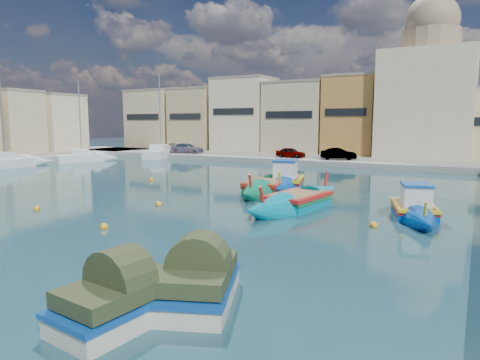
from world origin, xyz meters
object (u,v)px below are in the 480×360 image
Objects in this scene: tender_far at (121,302)px; yacht_north at (165,153)px; tender_near at (199,284)px; yacht_mid at (19,163)px; luzzu_green at (266,188)px; yacht_midnorth at (92,158)px; luzzu_blue_cabin at (286,183)px; church_block at (428,89)px; luzzu_turquoise_cabin at (414,210)px; luzzu_cyan_mid at (297,202)px.

yacht_north is (-29.68, 38.06, -0.02)m from tender_far.
tender_near is 40.17m from yacht_mid.
yacht_midnorth is at bearing 159.83° from luzzu_green.
tender_far is 40.19m from yacht_mid.
luzzu_blue_cabin is 1.00× the size of luzzu_green.
yacht_north is 1.17× the size of yacht_midnorth.
luzzu_turquoise_cabin is at bearing -84.71° from church_block.
yacht_north is (-30.65, 36.29, -0.03)m from tender_near.
luzzu_blue_cabin is at bearing 102.81° from tender_far.
luzzu_green is 0.85× the size of yacht_mid.
luzzu_green is at bearing 110.13° from tender_near.
yacht_north is at bearing 127.95° from tender_far.
yacht_midnorth reaches higher than luzzu_turquoise_cabin.
yacht_north is at bearing 141.25° from luzzu_green.
tender_far is (5.10, -18.33, 0.18)m from luzzu_green.
luzzu_blue_cabin is 29.85m from yacht_mid.
luzzu_green is (-6.51, -29.53, -8.11)m from church_block.
luzzu_blue_cabin is (-9.16, 5.48, 0.06)m from luzzu_turquoise_cabin.
luzzu_blue_cabin is at bearing 0.69° from yacht_mid.
church_block is 45.94m from yacht_mid.
luzzu_blue_cabin is at bearing -34.64° from yacht_north.
yacht_mid is (-29.85, -0.36, 0.04)m from luzzu_blue_cabin.
church_block is 1.79× the size of yacht_mid.
yacht_mid reaches higher than yacht_midnorth.
luzzu_turquoise_cabin is 39.52m from yacht_midnorth.
tender_far is at bearing -40.98° from yacht_midnorth.
tender_far is 0.28× the size of yacht_north.
church_block is 2.27× the size of luzzu_turquoise_cabin.
church_block reaches higher than luzzu_blue_cabin.
yacht_midnorth reaches higher than tender_far.
luzzu_turquoise_cabin is 0.86× the size of luzzu_cyan_mid.
luzzu_green is 0.91× the size of yacht_midnorth.
luzzu_cyan_mid is 1.08× the size of luzzu_green.
yacht_midnorth is at bearing 139.02° from tender_far.
church_block reaches higher than tender_far.
tender_far is (1.40, -14.55, 0.18)m from luzzu_cyan_mid.
tender_near is 2.02m from tender_far.
yacht_mid is (-33.19, 5.91, 0.12)m from luzzu_cyan_mid.
luzzu_green is at bearing -102.43° from church_block.
luzzu_blue_cabin reaches higher than tender_far.
church_block is 1.95× the size of luzzu_cyan_mid.
church_block is 48.54m from tender_far.
luzzu_blue_cabin is 2.73× the size of tender_far.
yacht_midnorth reaches higher than luzzu_green.
luzzu_blue_cabin is at bearing 118.02° from luzzu_cyan_mid.
tender_near is (-3.46, -13.57, 0.17)m from luzzu_turquoise_cabin.
tender_far is (-4.42, -15.35, 0.16)m from luzzu_turquoise_cabin.
yacht_midnorth is at bearing 160.53° from luzzu_turquoise_cabin.
yacht_north reaches higher than luzzu_blue_cabin.
church_block is 5.25× the size of tender_near.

